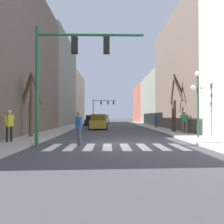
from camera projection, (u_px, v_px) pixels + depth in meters
ground_plane at (116, 144)px, 12.03m from camera, size 240.00×240.00×0.00m
sidewalk_left at (18, 143)px, 11.93m from camera, size 2.13×90.00×0.15m
sidewalk_right at (212, 142)px, 12.13m from camera, size 2.13×90.00×0.15m
building_row_left at (45, 86)px, 31.22m from camera, size 6.00×49.83×13.34m
building_row_right at (177, 90)px, 30.93m from camera, size 6.00×52.74×12.51m
crosswalk_stripes at (116, 147)px, 10.89m from camera, size 6.75×2.60×0.01m
traffic_signal_near at (67, 61)px, 11.15m from camera, size 5.53×0.28×6.12m
traffic_signal_far at (102, 105)px, 53.52m from camera, size 5.66×0.28×5.75m
street_lamp_right_corner at (198, 90)px, 14.34m from camera, size 0.95×0.36×4.36m
car_driving_away_lane at (99, 122)px, 25.90m from camera, size 2.12×4.81×1.75m
car_driving_toward_lane at (104, 120)px, 44.07m from camera, size 2.21×4.23×1.79m
car_parked_right_far at (92, 121)px, 35.81m from camera, size 2.20×4.46×1.68m
pedestrian_on_right_sidewalk at (79, 125)px, 11.53m from camera, size 0.38×0.75×1.80m
pedestrian_on_left_sidewalk at (9, 123)px, 11.86m from camera, size 0.36×0.73×1.73m
pedestrian_near_right_corner at (156, 119)px, 26.20m from camera, size 0.48×0.62×1.65m
pedestrian_waiting_at_curb at (185, 120)px, 18.05m from camera, size 0.71×0.51×1.83m
street_tree_left_near at (30, 105)px, 14.98m from camera, size 1.99×1.87×4.44m
street_tree_left_mid at (175, 107)px, 19.90m from camera, size 1.57×1.84×5.25m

